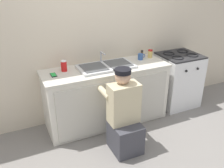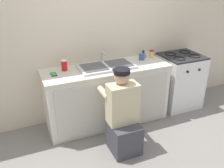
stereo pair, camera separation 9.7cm
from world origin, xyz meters
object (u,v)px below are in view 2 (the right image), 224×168
(plumber_person, at_px, (123,118))
(spice_bottle_pepper, at_px, (143,54))
(condiment_jar, at_px, (152,54))
(sink_double_basin, at_px, (106,66))
(coffee_mug, at_px, (142,57))
(cell_phone, at_px, (54,74))
(stove_range, at_px, (179,81))
(soda_cup_red, at_px, (64,65))

(plumber_person, height_order, spice_bottle_pepper, plumber_person)
(plumber_person, bearing_deg, condiment_jar, 42.96)
(sink_double_basin, bearing_deg, coffee_mug, 7.88)
(sink_double_basin, xyz_separation_m, cell_phone, (-0.75, 0.02, -0.01))
(sink_double_basin, distance_m, spice_bottle_pepper, 0.74)
(spice_bottle_pepper, relative_size, condiment_jar, 0.82)
(stove_range, relative_size, spice_bottle_pepper, 8.72)
(sink_double_basin, height_order, plumber_person, plumber_person)
(stove_range, relative_size, cell_phone, 6.54)
(plumber_person, bearing_deg, soda_cup_red, 122.65)
(plumber_person, height_order, cell_phone, plumber_person)
(stove_range, xyz_separation_m, plumber_person, (-1.38, -0.70, 0.01))
(soda_cup_red, height_order, condiment_jar, soda_cup_red)
(sink_double_basin, height_order, cell_phone, sink_double_basin)
(plumber_person, height_order, soda_cup_red, plumber_person)
(sink_double_basin, height_order, coffee_mug, sink_double_basin)
(coffee_mug, distance_m, condiment_jar, 0.19)
(condiment_jar, bearing_deg, cell_phone, -176.91)
(sink_double_basin, distance_m, coffee_mug, 0.63)
(plumber_person, relative_size, coffee_mug, 8.76)
(condiment_jar, bearing_deg, plumber_person, -137.04)
(soda_cup_red, bearing_deg, sink_double_basin, -10.88)
(sink_double_basin, distance_m, soda_cup_red, 0.59)
(soda_cup_red, bearing_deg, condiment_jar, -0.19)
(coffee_mug, relative_size, spice_bottle_pepper, 1.20)
(plumber_person, height_order, coffee_mug, plumber_person)
(stove_range, bearing_deg, condiment_jar, 168.01)
(cell_phone, relative_size, condiment_jar, 1.09)
(stove_range, distance_m, coffee_mug, 0.86)
(coffee_mug, bearing_deg, plumber_person, -130.86)
(sink_double_basin, bearing_deg, soda_cup_red, 169.12)
(soda_cup_red, bearing_deg, plumber_person, -57.35)
(plumber_person, xyz_separation_m, spice_bottle_pepper, (0.77, 0.90, 0.48))
(sink_double_basin, xyz_separation_m, coffee_mug, (0.62, 0.09, 0.03))
(cell_phone, bearing_deg, coffee_mug, 2.63)
(cell_phone, bearing_deg, spice_bottle_pepper, 6.76)
(spice_bottle_pepper, bearing_deg, plumber_person, -130.65)
(cell_phone, bearing_deg, stove_range, -0.69)
(sink_double_basin, relative_size, soda_cup_red, 5.26)
(stove_range, height_order, soda_cup_red, soda_cup_red)
(soda_cup_red, bearing_deg, cell_phone, -152.48)
(stove_range, relative_size, condiment_jar, 7.16)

